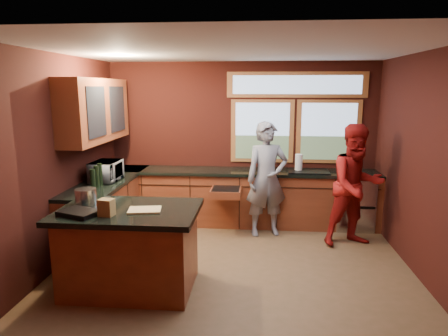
# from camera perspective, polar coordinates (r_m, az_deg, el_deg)

# --- Properties ---
(floor) EXTENTS (4.50, 4.50, 0.00)m
(floor) POSITION_cam_1_polar(r_m,az_deg,el_deg) (5.30, 1.40, -13.97)
(floor) COLOR brown
(floor) RESTS_ON ground
(room_shell) EXTENTS (4.52, 4.02, 2.71)m
(room_shell) POSITION_cam_1_polar(r_m,az_deg,el_deg) (5.20, -4.89, 6.16)
(room_shell) COLOR black
(room_shell) RESTS_ON ground
(back_counter) EXTENTS (4.50, 0.64, 0.93)m
(back_counter) POSITION_cam_1_polar(r_m,az_deg,el_deg) (6.72, 4.03, -4.22)
(back_counter) COLOR #572414
(back_counter) RESTS_ON floor
(left_counter) EXTENTS (0.64, 2.30, 0.93)m
(left_counter) POSITION_cam_1_polar(r_m,az_deg,el_deg) (6.32, -16.08, -5.64)
(left_counter) COLOR #572414
(left_counter) RESTS_ON floor
(island) EXTENTS (1.55, 1.05, 0.95)m
(island) POSITION_cam_1_polar(r_m,az_deg,el_deg) (4.74, -13.24, -11.12)
(island) COLOR #572414
(island) RESTS_ON floor
(person_grey) EXTENTS (0.73, 0.57, 1.77)m
(person_grey) POSITION_cam_1_polar(r_m,az_deg,el_deg) (6.18, 6.13, -1.61)
(person_grey) COLOR slate
(person_grey) RESTS_ON floor
(person_red) EXTENTS (1.03, 0.91, 1.78)m
(person_red) POSITION_cam_1_polar(r_m,az_deg,el_deg) (6.04, 18.35, -2.42)
(person_red) COLOR maroon
(person_red) RESTS_ON floor
(microwave) EXTENTS (0.36, 0.53, 0.29)m
(microwave) POSITION_cam_1_polar(r_m,az_deg,el_deg) (6.07, -16.48, -0.43)
(microwave) COLOR #999999
(microwave) RESTS_ON left_counter
(potted_plant) EXTENTS (0.29, 0.26, 0.33)m
(potted_plant) POSITION_cam_1_polar(r_m,az_deg,el_deg) (6.64, 6.37, 1.11)
(potted_plant) COLOR #999999
(potted_plant) RESTS_ON back_counter
(paper_towel) EXTENTS (0.12, 0.12, 0.28)m
(paper_towel) POSITION_cam_1_polar(r_m,az_deg,el_deg) (6.62, 10.63, 0.75)
(paper_towel) COLOR white
(paper_towel) RESTS_ON back_counter
(cutting_board) EXTENTS (0.39, 0.31, 0.02)m
(cutting_board) POSITION_cam_1_polar(r_m,az_deg,el_deg) (4.48, -11.27, -5.90)
(cutting_board) COLOR tan
(cutting_board) RESTS_ON island
(stock_pot) EXTENTS (0.24, 0.24, 0.18)m
(stock_pot) POSITION_cam_1_polar(r_m,az_deg,el_deg) (4.89, -19.14, -3.86)
(stock_pot) COLOR #BBBCC0
(stock_pot) RESTS_ON island
(paper_bag) EXTENTS (0.17, 0.14, 0.18)m
(paper_bag) POSITION_cam_1_polar(r_m,az_deg,el_deg) (4.38, -16.45, -5.43)
(paper_bag) COLOR brown
(paper_bag) RESTS_ON island
(black_tray) EXTENTS (0.47, 0.40, 0.05)m
(black_tray) POSITION_cam_1_polar(r_m,az_deg,el_deg) (4.52, -19.97, -6.01)
(black_tray) COLOR black
(black_tray) RESTS_ON island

